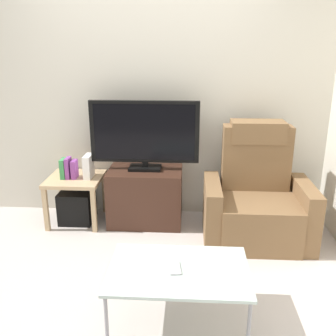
{
  "coord_description": "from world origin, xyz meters",
  "views": [
    {
      "loc": [
        0.46,
        -2.77,
        1.78
      ],
      "look_at": [
        0.26,
        0.5,
        0.7
      ],
      "focal_mm": 40.82,
      "sensor_mm": 36.0,
      "label": 1
    }
  ],
  "objects_px": {
    "game_console": "(89,166)",
    "coffee_table": "(179,272)",
    "side_table": "(75,184)",
    "tv_stand": "(146,196)",
    "television": "(145,134)",
    "book_middle": "(68,168)",
    "recliner_armchair": "(257,200)",
    "book_rightmost": "(74,169)",
    "book_leftmost": "(64,168)",
    "cell_phone": "(175,268)",
    "subwoofer_box": "(77,206)"
  },
  "relations": [
    {
      "from": "tv_stand",
      "to": "subwoofer_box",
      "type": "relative_size",
      "value": 2.23
    },
    {
      "from": "television",
      "to": "coffee_table",
      "type": "height_order",
      "value": "television"
    },
    {
      "from": "television",
      "to": "book_rightmost",
      "type": "relative_size",
      "value": 5.77
    },
    {
      "from": "side_table",
      "to": "tv_stand",
      "type": "bearing_deg",
      "value": 1.31
    },
    {
      "from": "book_middle",
      "to": "cell_phone",
      "type": "xyz_separation_m",
      "value": [
        1.13,
        -1.44,
        -0.18
      ]
    },
    {
      "from": "side_table",
      "to": "book_rightmost",
      "type": "bearing_deg",
      "value": -67.82
    },
    {
      "from": "book_middle",
      "to": "cell_phone",
      "type": "height_order",
      "value": "book_middle"
    },
    {
      "from": "side_table",
      "to": "coffee_table",
      "type": "height_order",
      "value": "side_table"
    },
    {
      "from": "subwoofer_box",
      "to": "coffee_table",
      "type": "xyz_separation_m",
      "value": [
        1.1,
        -1.46,
        0.21
      ]
    },
    {
      "from": "recliner_armchair",
      "to": "book_rightmost",
      "type": "bearing_deg",
      "value": 178.87
    },
    {
      "from": "side_table",
      "to": "book_rightmost",
      "type": "xyz_separation_m",
      "value": [
        0.01,
        -0.02,
        0.17
      ]
    },
    {
      "from": "tv_stand",
      "to": "book_rightmost",
      "type": "height_order",
      "value": "book_rightmost"
    },
    {
      "from": "game_console",
      "to": "book_middle",
      "type": "bearing_deg",
      "value": -171.35
    },
    {
      "from": "coffee_table",
      "to": "book_leftmost",
      "type": "bearing_deg",
      "value": 129.77
    },
    {
      "from": "book_leftmost",
      "to": "game_console",
      "type": "distance_m",
      "value": 0.25
    },
    {
      "from": "side_table",
      "to": "book_middle",
      "type": "xyz_separation_m",
      "value": [
        -0.05,
        -0.02,
        0.18
      ]
    },
    {
      "from": "television",
      "to": "coffee_table",
      "type": "relative_size",
      "value": 1.18
    },
    {
      "from": "book_leftmost",
      "to": "coffee_table",
      "type": "height_order",
      "value": "book_leftmost"
    },
    {
      "from": "television",
      "to": "book_rightmost",
      "type": "height_order",
      "value": "television"
    },
    {
      "from": "television",
      "to": "book_leftmost",
      "type": "distance_m",
      "value": 0.89
    },
    {
      "from": "book_middle",
      "to": "book_rightmost",
      "type": "distance_m",
      "value": 0.06
    },
    {
      "from": "book_middle",
      "to": "game_console",
      "type": "distance_m",
      "value": 0.2
    },
    {
      "from": "game_console",
      "to": "coffee_table",
      "type": "bearing_deg",
      "value": -57.01
    },
    {
      "from": "book_middle",
      "to": "book_rightmost",
      "type": "height_order",
      "value": "book_middle"
    },
    {
      "from": "tv_stand",
      "to": "book_middle",
      "type": "distance_m",
      "value": 0.82
    },
    {
      "from": "book_middle",
      "to": "coffee_table",
      "type": "height_order",
      "value": "book_middle"
    },
    {
      "from": "tv_stand",
      "to": "coffee_table",
      "type": "bearing_deg",
      "value": -75.34
    },
    {
      "from": "coffee_table",
      "to": "cell_phone",
      "type": "height_order",
      "value": "cell_phone"
    },
    {
      "from": "tv_stand",
      "to": "television",
      "type": "xyz_separation_m",
      "value": [
        0.0,
        0.02,
        0.65
      ]
    },
    {
      "from": "subwoofer_box",
      "to": "game_console",
      "type": "height_order",
      "value": "game_console"
    },
    {
      "from": "recliner_armchair",
      "to": "coffee_table",
      "type": "height_order",
      "value": "recliner_armchair"
    },
    {
      "from": "book_leftmost",
      "to": "coffee_table",
      "type": "distance_m",
      "value": 1.89
    },
    {
      "from": "cell_phone",
      "to": "side_table",
      "type": "bearing_deg",
      "value": 118.27
    },
    {
      "from": "television",
      "to": "book_middle",
      "type": "distance_m",
      "value": 0.84
    },
    {
      "from": "book_middle",
      "to": "coffee_table",
      "type": "bearing_deg",
      "value": -51.37
    },
    {
      "from": "cell_phone",
      "to": "game_console",
      "type": "bearing_deg",
      "value": 114.23
    },
    {
      "from": "side_table",
      "to": "game_console",
      "type": "xyz_separation_m",
      "value": [
        0.15,
        0.01,
        0.19
      ]
    },
    {
      "from": "television",
      "to": "recliner_armchair",
      "type": "xyz_separation_m",
      "value": [
        1.08,
        -0.26,
        -0.56
      ]
    },
    {
      "from": "coffee_table",
      "to": "cell_phone",
      "type": "relative_size",
      "value": 6.0
    },
    {
      "from": "subwoofer_box",
      "to": "book_rightmost",
      "type": "height_order",
      "value": "book_rightmost"
    },
    {
      "from": "book_rightmost",
      "to": "game_console",
      "type": "bearing_deg",
      "value": 12.36
    },
    {
      "from": "game_console",
      "to": "tv_stand",
      "type": "bearing_deg",
      "value": 0.64
    },
    {
      "from": "television",
      "to": "cell_phone",
      "type": "bearing_deg",
      "value": -76.4
    },
    {
      "from": "tv_stand",
      "to": "side_table",
      "type": "bearing_deg",
      "value": -178.69
    },
    {
      "from": "recliner_armchair",
      "to": "game_console",
      "type": "xyz_separation_m",
      "value": [
        -1.65,
        0.24,
        0.22
      ]
    },
    {
      "from": "television",
      "to": "game_console",
      "type": "bearing_deg",
      "value": -177.47
    },
    {
      "from": "television",
      "to": "cell_phone",
      "type": "height_order",
      "value": "television"
    },
    {
      "from": "tv_stand",
      "to": "television",
      "type": "distance_m",
      "value": 0.65
    },
    {
      "from": "game_console",
      "to": "coffee_table",
      "type": "height_order",
      "value": "game_console"
    },
    {
      "from": "television",
      "to": "book_rightmost",
      "type": "bearing_deg",
      "value": -175.53
    }
  ]
}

